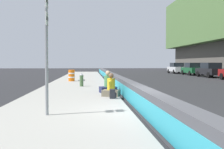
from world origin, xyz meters
The scene contains 12 objects.
ground_plane centered at (0.00, 0.00, 0.00)m, with size 160.00×160.00×0.00m, color #232326.
sidewalk_strip centered at (0.00, 2.65, 0.07)m, with size 80.00×4.40×0.14m, color gray.
jersey_barrier centered at (0.00, 0.00, 0.42)m, with size 76.00×0.45×0.85m.
route_sign_post centered at (-0.37, 3.02, 2.21)m, with size 0.44×0.09×3.60m.
fire_hydrant centered at (9.50, 2.32, 0.59)m, with size 0.26×0.46×0.88m.
seated_person_foreground centered at (4.06, 0.80, 0.47)m, with size 0.85×0.92×1.06m.
seated_person_middle centered at (5.52, 0.84, 0.49)m, with size 0.82×0.92×1.13m.
backpack centered at (3.20, 0.80, 0.33)m, with size 0.32×0.28×0.40m.
construction_barrel centered at (14.71, 3.31, 0.62)m, with size 0.54×0.54×0.95m.
parked_car_midline centered at (22.43, -12.27, 0.86)m, with size 4.53×2.02×1.71m.
parked_car_far centered at (28.20, -12.34, 0.86)m, with size 4.52×1.99×1.71m.
parked_car_farther centered at (34.38, -12.09, 0.86)m, with size 4.51×1.96×1.71m.
Camera 1 is at (-8.45, 1.77, 1.66)m, focal length 43.90 mm.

